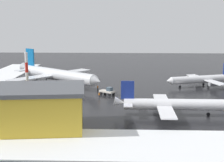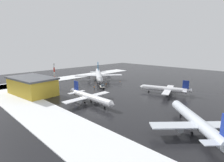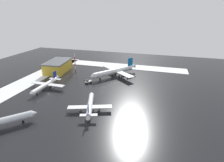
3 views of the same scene
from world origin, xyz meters
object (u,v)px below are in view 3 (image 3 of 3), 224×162
object	(u,v)px
ground_crew_near_tug	(117,73)
traffic_cone_mid_line	(105,76)
airplane_foreground_jet	(90,105)
antenna_mast	(75,63)
pushback_tug	(88,81)
traffic_cone_near_nose	(99,78)
airplane_far_rear	(46,85)
traffic_cone_wingtip_side	(122,83)
cargo_hangar	(58,66)
ground_crew_mid_apron	(99,81)
airplane_distant_tail	(115,71)
ground_crew_beside_wing	(84,80)

from	to	relation	value
ground_crew_near_tug	traffic_cone_mid_line	distance (m)	10.58
airplane_foreground_jet	antenna_mast	distance (m)	60.04
pushback_tug	traffic_cone_mid_line	world-z (taller)	pushback_tug
antenna_mast	traffic_cone_near_nose	xyz separation A→B (m)	(8.63, 22.96, -7.02)
airplane_far_rear	traffic_cone_wingtip_side	world-z (taller)	airplane_far_rear
ground_crew_near_tug	cargo_hangar	bearing A→B (deg)	44.29
traffic_cone_near_nose	traffic_cone_wingtip_side	distance (m)	18.44
ground_crew_mid_apron	traffic_cone_wingtip_side	world-z (taller)	ground_crew_mid_apron
cargo_hangar	airplane_foreground_jet	bearing A→B (deg)	38.49
ground_crew_near_tug	traffic_cone_mid_line	bearing A→B (deg)	88.65
cargo_hangar	traffic_cone_wingtip_side	bearing A→B (deg)	73.09
airplane_distant_tail	traffic_cone_near_nose	world-z (taller)	airplane_distant_tail
airplane_far_rear	antenna_mast	world-z (taller)	antenna_mast
airplane_distant_tail	traffic_cone_mid_line	bearing A→B (deg)	-22.72
traffic_cone_near_nose	traffic_cone_mid_line	size ratio (longest dim) A/B	1.00
traffic_cone_mid_line	traffic_cone_wingtip_side	size ratio (longest dim) A/B	1.00
ground_crew_near_tug	ground_crew_beside_wing	world-z (taller)	same
airplane_foreground_jet	ground_crew_mid_apron	distance (m)	35.49
antenna_mast	cargo_hangar	xyz separation A→B (m)	(2.98, -13.63, -2.85)
airplane_distant_tail	traffic_cone_near_nose	size ratio (longest dim) A/B	60.27
ground_crew_near_tug	ground_crew_mid_apron	distance (m)	20.97
ground_crew_beside_wing	traffic_cone_mid_line	size ratio (longest dim) A/B	3.11
antenna_mast	traffic_cone_near_nose	world-z (taller)	antenna_mast
pushback_tug	cargo_hangar	bearing A→B (deg)	-80.01
pushback_tug	ground_crew_near_tug	xyz separation A→B (m)	(-23.29, 13.56, -0.31)
ground_crew_near_tug	ground_crew_mid_apron	xyz separation A→B (m)	(19.75, -7.04, 0.00)
cargo_hangar	traffic_cone_wingtip_side	distance (m)	55.58
airplane_foreground_jet	ground_crew_near_tug	distance (m)	54.30
traffic_cone_wingtip_side	ground_crew_mid_apron	bearing A→B (deg)	-81.22
cargo_hangar	traffic_cone_mid_line	distance (m)	40.07
ground_crew_near_tug	antenna_mast	xyz separation A→B (m)	(4.69, -32.45, 6.32)
airplane_foreground_jet	traffic_cone_wingtip_side	xyz separation A→B (m)	(-36.91, 7.43, -2.25)
airplane_far_rear	traffic_cone_near_nose	xyz separation A→B (m)	(-25.89, 25.36, -2.44)
traffic_cone_mid_line	airplane_distant_tail	bearing A→B (deg)	118.18
pushback_tug	ground_crew_mid_apron	distance (m)	7.42
airplane_far_rear	ground_crew_mid_apron	world-z (taller)	airplane_far_rear
antenna_mast	traffic_cone_near_nose	size ratio (longest dim) A/B	26.52
airplane_far_rear	traffic_cone_near_nose	distance (m)	36.33
pushback_tug	traffic_cone_wingtip_side	distance (m)	22.86
airplane_distant_tail	antenna_mast	world-z (taller)	antenna_mast
traffic_cone_wingtip_side	airplane_foreground_jet	bearing A→B (deg)	-11.37
airplane_foreground_jet	ground_crew_beside_wing	distance (m)	38.11
ground_crew_near_tug	traffic_cone_mid_line	size ratio (longest dim) A/B	3.11
airplane_far_rear	antenna_mast	size ratio (longest dim) A/B	1.89
ground_crew_near_tug	ground_crew_beside_wing	size ratio (longest dim) A/B	1.00
ground_crew_beside_wing	traffic_cone_near_nose	distance (m)	11.09
pushback_tug	ground_crew_beside_wing	size ratio (longest dim) A/B	2.94
airplane_foreground_jet	cargo_hangar	size ratio (longest dim) A/B	0.94
airplane_distant_tail	pushback_tug	distance (m)	22.75
airplane_foreground_jet	antenna_mast	world-z (taller)	antenna_mast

